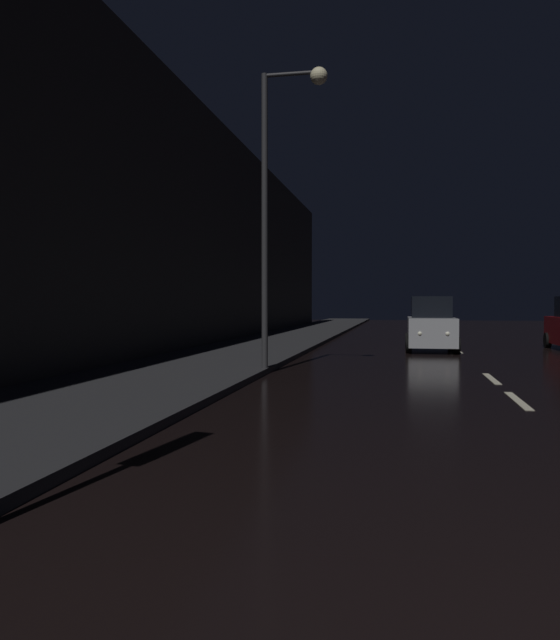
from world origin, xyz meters
TOP-DOWN VIEW (x-y plane):
  - ground at (0.00, 24.50)m, footprint 27.82×84.00m
  - sidewalk_left at (-7.71, 24.50)m, footprint 4.40×84.00m
  - building_facade_left at (-10.31, 21.00)m, footprint 0.80×63.00m
  - lane_centerline at (0.00, 12.24)m, footprint 0.16×21.52m
  - streetlamp_overhead at (-5.18, 13.59)m, footprint 1.70×0.44m
  - car_approaching_headlights at (-1.01, 22.52)m, footprint 1.91×4.14m

SIDE VIEW (x-z plane):
  - ground at x=0.00m, z-range -0.02..0.00m
  - lane_centerline at x=0.00m, z-range 0.00..0.01m
  - sidewalk_left at x=-7.71m, z-range 0.00..0.15m
  - car_approaching_headlights at x=-1.01m, z-range -0.09..2.00m
  - building_facade_left at x=-10.31m, z-range 0.00..9.79m
  - streetlamp_overhead at x=-5.18m, z-range 1.21..8.97m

